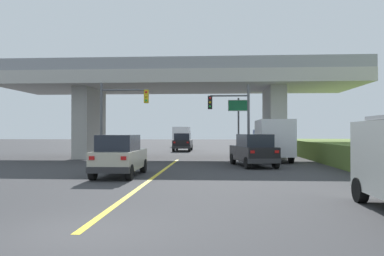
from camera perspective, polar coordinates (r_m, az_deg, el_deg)
name	(u,v)px	position (r m, az deg, el deg)	size (l,w,h in m)	color
ground	(180,158)	(32.43, -1.72, -4.41)	(160.00, 160.00, 0.00)	#353538
overpass_bridge	(181,92)	(32.54, -1.71, 5.41)	(28.82, 8.70, 7.70)	#B7B5AD
lane_divider_stripe	(156,176)	(19.22, -5.38, -7.03)	(0.20, 21.86, 0.01)	yellow
suv_lead	(120,156)	(19.11, -10.66, -4.03)	(1.93, 4.42, 2.02)	#B7B29E
suv_crossing	(253,150)	(24.44, 9.08, -3.28)	(2.80, 4.93, 2.02)	black
box_truck	(272,140)	(29.33, 11.82, -1.68)	(2.33, 6.74, 3.03)	navy
sedan_oncoming	(183,142)	(43.77, -1.37, -2.09)	(2.00, 4.78, 2.02)	black
traffic_signal_nearside	(235,114)	(27.73, 6.33, 2.13)	(3.00, 0.36, 5.56)	#56595E
traffic_signal_farside	(117,110)	(28.27, -11.00, 2.59)	(3.53, 0.36, 5.72)	#56595E
highway_sign	(238,114)	(30.47, 6.90, 2.04)	(1.64, 0.17, 4.84)	#56595E
semi_truck_distant	(182,136)	(58.66, -1.49, -1.19)	(2.33, 6.64, 2.91)	silver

